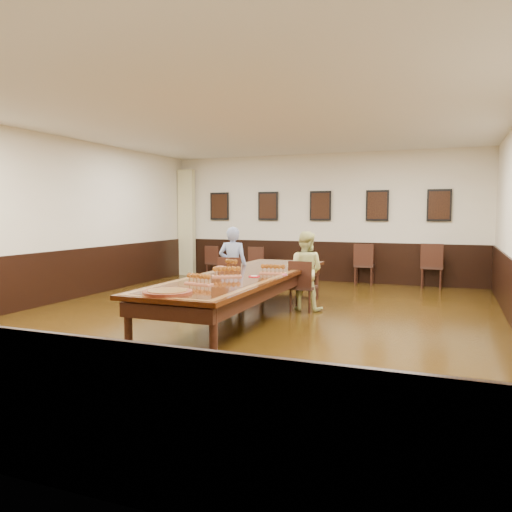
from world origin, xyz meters
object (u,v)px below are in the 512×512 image
at_px(spare_chair_c, 364,264).
at_px(chair_man, 232,281).
at_px(conference_table, 245,283).
at_px(spare_chair_d, 432,266).
at_px(person_man, 233,266).
at_px(spare_chair_b, 258,263).
at_px(chair_woman, 303,286).
at_px(person_woman, 305,271).
at_px(spare_chair_a, 215,262).
at_px(carved_platter, 168,292).

bearing_deg(spare_chair_c, chair_man, 60.74).
xyz_separation_m(spare_chair_c, conference_table, (-1.15, -4.74, 0.12)).
relative_size(spare_chair_d, person_man, 0.70).
xyz_separation_m(spare_chair_b, conference_table, (1.50, -4.46, 0.18)).
relative_size(chair_woman, spare_chair_d, 0.87).
relative_size(person_woman, conference_table, 0.28).
relative_size(chair_man, spare_chair_d, 0.89).
bearing_deg(conference_table, chair_man, 123.63).
height_order(chair_man, chair_woman, chair_man).
bearing_deg(person_man, person_woman, 169.82).
bearing_deg(chair_man, spare_chair_a, -70.37).
distance_m(person_man, person_woman, 1.39).
distance_m(chair_man, spare_chair_d, 5.01).
relative_size(spare_chair_b, carved_platter, 1.29).
bearing_deg(person_man, chair_man, 90.00).
bearing_deg(carved_platter, spare_chair_c, 79.58).
xyz_separation_m(chair_woman, carved_platter, (-0.79, -3.23, 0.32)).
xyz_separation_m(chair_woman, person_man, (-1.39, 0.08, 0.29)).
distance_m(chair_man, person_man, 0.29).
relative_size(spare_chair_a, person_man, 0.58).
xyz_separation_m(chair_man, chair_woman, (1.37, 0.02, -0.01)).
xyz_separation_m(spare_chair_a, carved_platter, (2.62, -6.68, 0.34)).
height_order(spare_chair_c, conference_table, spare_chair_c).
xyz_separation_m(spare_chair_c, person_man, (-1.87, -3.58, 0.24)).
height_order(chair_man, person_woman, person_woman).
xyz_separation_m(spare_chair_d, person_man, (-3.41, -3.59, 0.22)).
distance_m(spare_chair_d, conference_table, 5.46).
relative_size(spare_chair_a, conference_table, 0.17).
distance_m(spare_chair_b, conference_table, 4.71).
height_order(spare_chair_b, person_woman, person_woman).
bearing_deg(person_woman, spare_chair_b, -55.13).
relative_size(spare_chair_a, spare_chair_d, 0.83).
distance_m(spare_chair_a, person_man, 3.94).
distance_m(chair_man, person_woman, 1.40).
relative_size(chair_woman, carved_platter, 1.33).
height_order(spare_chair_c, person_woman, person_woman).
height_order(chair_woman, person_woman, person_woman).
height_order(chair_man, carved_platter, chair_man).
height_order(spare_chair_d, person_man, person_man).
xyz_separation_m(chair_man, conference_table, (0.70, -1.06, 0.15)).
height_order(spare_chair_a, person_man, person_man).
bearing_deg(spare_chair_b, spare_chair_a, -8.48).
distance_m(spare_chair_c, carved_platter, 7.01).
xyz_separation_m(spare_chair_c, spare_chair_d, (1.54, 0.01, 0.02)).
height_order(spare_chair_b, conference_table, spare_chair_b).
distance_m(spare_chair_b, person_man, 3.41).
xyz_separation_m(chair_man, spare_chair_b, (-0.80, 3.41, -0.03)).
distance_m(chair_woman, carved_platter, 3.34).
bearing_deg(spare_chair_c, conference_table, 73.82).
height_order(spare_chair_a, person_woman, person_woman).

